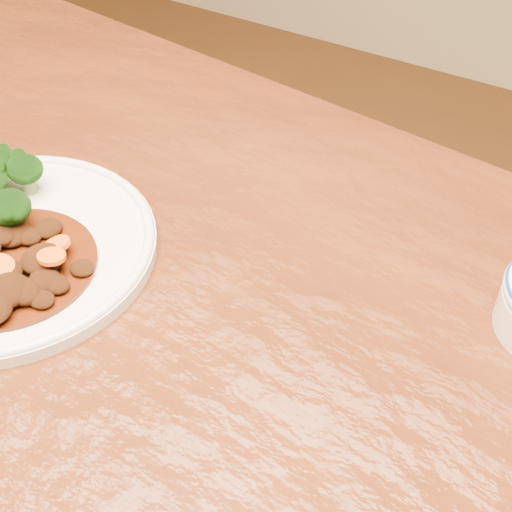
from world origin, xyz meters
The scene contains 2 objects.
dining_table centered at (0.00, 0.00, 0.67)m, with size 1.60×1.07×0.75m.
dinner_plate centered at (-0.21, 0.06, 0.76)m, with size 0.28×0.28×0.02m.
Camera 1 is at (0.25, -0.25, 1.21)m, focal length 50.00 mm.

